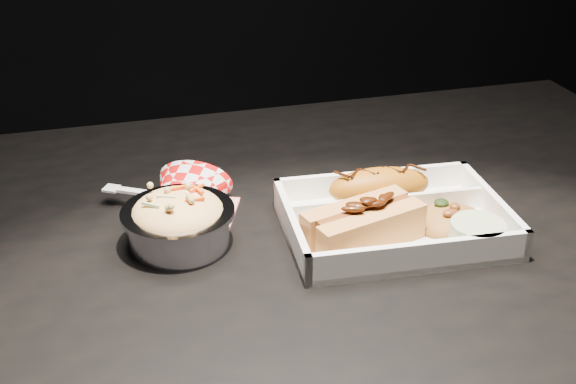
# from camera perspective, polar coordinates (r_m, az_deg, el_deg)

# --- Properties ---
(dining_table) EXTENTS (1.20, 0.80, 0.75)m
(dining_table) POSITION_cam_1_polar(r_m,az_deg,el_deg) (0.89, 0.40, -8.41)
(dining_table) COLOR black
(dining_table) RESTS_ON ground
(food_tray) EXTENTS (0.26, 0.20, 0.04)m
(food_tray) POSITION_cam_1_polar(r_m,az_deg,el_deg) (0.85, 8.28, -2.47)
(food_tray) COLOR white
(food_tray) RESTS_ON dining_table
(fried_pastry) EXTENTS (0.13, 0.06, 0.05)m
(fried_pastry) POSITION_cam_1_polar(r_m,az_deg,el_deg) (0.88, 7.23, 0.45)
(fried_pastry) COLOR #AB6011
(fried_pastry) RESTS_ON food_tray
(hotdog) EXTENTS (0.14, 0.09, 0.06)m
(hotdog) POSITION_cam_1_polar(r_m,az_deg,el_deg) (0.80, 5.96, -2.35)
(hotdog) COLOR #D58D48
(hotdog) RESTS_ON food_tray
(fried_rice_mound) EXTENTS (0.09, 0.08, 0.03)m
(fried_rice_mound) POSITION_cam_1_polar(r_m,az_deg,el_deg) (0.85, 12.73, -1.63)
(fried_rice_mound) COLOR #AF7032
(fried_rice_mound) RESTS_ON food_tray
(cupcake_liner) EXTENTS (0.06, 0.06, 0.03)m
(cupcake_liner) POSITION_cam_1_polar(r_m,az_deg,el_deg) (0.82, 14.70, -3.31)
(cupcake_liner) COLOR #AEC192
(cupcake_liner) RESTS_ON food_tray
(foil_coleslaw_cup) EXTENTS (0.13, 0.13, 0.07)m
(foil_coleslaw_cup) POSITION_cam_1_polar(r_m,az_deg,el_deg) (0.81, -8.66, -2.13)
(foil_coleslaw_cup) COLOR silver
(foil_coleslaw_cup) RESTS_ON dining_table
(napkin_fork) EXTENTS (0.17, 0.15, 0.10)m
(napkin_fork) POSITION_cam_1_polar(r_m,az_deg,el_deg) (0.88, -8.58, -0.66)
(napkin_fork) COLOR red
(napkin_fork) RESTS_ON dining_table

